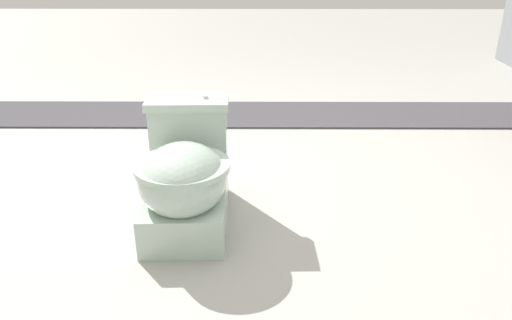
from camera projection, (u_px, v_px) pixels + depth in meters
The scene contains 3 objects.
ground_plane at pixel (234, 191), 2.49m from camera, with size 14.00×14.00×0.00m, color #A8A59E.
gravel_strip at pixel (312, 114), 3.55m from camera, with size 0.56×8.00×0.01m, color #423F44.
toilet at pixel (186, 177), 2.13m from camera, with size 0.64×0.40×0.52m.
Camera 1 is at (2.21, 0.12, 1.16)m, focal length 35.00 mm.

